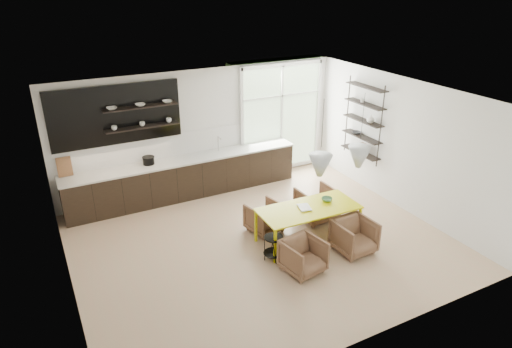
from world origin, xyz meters
The scene contains 11 objects.
room centered at (0.58, 1.10, 1.46)m, with size 7.02×6.01×2.91m.
kitchen_run centered at (-0.69, 2.69, 0.60)m, with size 5.54×0.69×2.75m.
right_shelving centered at (3.36, 1.17, 1.65)m, with size 0.26×1.22×1.90m.
dining_table centered at (0.86, -0.34, 0.67)m, with size 2.00×0.95×0.72m.
armchair_back_left centered at (0.28, 0.37, 0.30)m, with size 0.65×0.67×0.61m, color brown.
armchair_back_right centered at (1.51, 0.30, 0.35)m, with size 0.75×0.77×0.70m, color brown.
armchair_front_left centered at (0.21, -1.18, 0.31)m, with size 0.66×0.68×0.62m, color brown.
armchair_front_right centered at (1.41, -1.08, 0.33)m, with size 0.70×0.72×0.65m, color brown.
wire_stool centered at (-0.07, -0.61, 0.31)m, with size 0.38×0.38×0.48m.
table_book centered at (0.67, -0.29, 0.74)m, with size 0.22×0.30×0.03m, color white.
table_bowl centered at (1.34, -0.27, 0.75)m, with size 0.21×0.21×0.07m, color #50885D.
Camera 1 is at (-3.65, -6.78, 4.88)m, focal length 32.00 mm.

